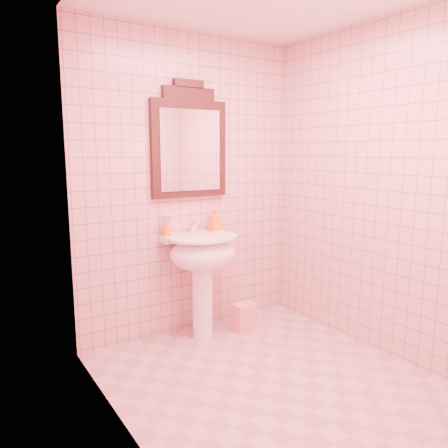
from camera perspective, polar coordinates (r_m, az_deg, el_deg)
floor at (r=3.16m, az=6.10°, el=-19.74°), size 2.20×2.20×0.00m
back_wall at (r=3.68m, az=-4.41°, el=4.97°), size 2.00×0.02×2.50m
pedestal_sink at (r=3.57m, az=-2.81°, el=-4.73°), size 0.58×0.58×0.86m
faucet at (r=3.64m, az=-3.92°, el=-0.33°), size 0.04×0.16×0.11m
mirror at (r=3.64m, az=-4.55°, el=10.40°), size 0.68×0.06×0.94m
toothbrush_cup at (r=3.54m, az=-7.44°, el=-0.78°), size 0.07×0.07×0.17m
soap_dispenser at (r=3.73m, az=-1.23°, el=0.49°), size 0.09×0.10×0.19m
towel at (r=3.87m, az=2.61°, el=-12.02°), size 0.21×0.15×0.24m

